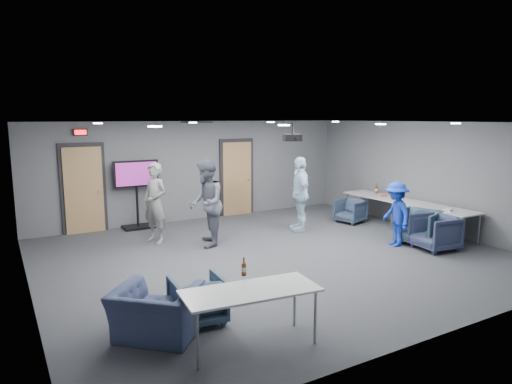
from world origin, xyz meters
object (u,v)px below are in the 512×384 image
bottle_right (376,190)px  table_right_b (436,209)px  chair_right_a (350,211)px  chair_front_a (197,300)px  bottle_front (244,269)px  tv_stand (137,190)px  projector (293,137)px  table_right_a (377,197)px  chair_right_c (435,233)px  table_front_left (251,293)px  person_b (206,203)px  chair_right_b (418,227)px  person_d (396,214)px  person_c (300,194)px  person_a (155,203)px  chair_front_b (156,313)px

bottle_right → table_right_b: bearing=-96.2°
chair_right_a → chair_front_a: chair_front_a is taller
bottle_front → tv_stand: (0.33, 6.27, 0.16)m
table_right_b → projector: size_ratio=4.58×
table_right_a → projector: size_ratio=4.32×
chair_right_a → table_right_a: (0.65, -0.30, 0.37)m
chair_right_a → chair_front_a: 6.90m
chair_right_c → chair_front_a: bearing=-75.5°
table_front_left → chair_right_a: bearing=45.2°
person_b → tv_stand: (-0.86, 2.37, 0.03)m
chair_right_c → chair_right_b: bearing=179.5°
person_d → bottle_front: person_d is taller
projector → bottle_right: bearing=42.5°
table_right_b → person_c: bearing=47.1°
person_d → projector: size_ratio=3.34×
person_b → projector: bearing=65.5°
table_right_b → bottle_front: bearing=106.7°
person_d → person_b: bearing=-102.7°
person_c → projector: 2.46m
chair_right_b → chair_right_c: (-0.07, -0.50, -0.01)m
person_c → table_front_left: (-3.92, -4.48, -0.24)m
person_d → chair_right_a: person_d is taller
person_b → table_front_left: 4.58m
person_b → table_right_a: 4.92m
bottle_front → bottle_right: (6.32, 3.98, 0.01)m
bottle_front → person_a: bearing=86.2°
chair_right_c → chair_front_b: 6.44m
person_c → bottle_right: person_c is taller
chair_right_a → table_front_left: (-5.61, -4.50, 0.37)m
chair_right_b → tv_stand: (-5.02, 4.59, 0.60)m
person_b → bottle_front: size_ratio=7.56×
chair_right_b → chair_front_b: chair_right_b is taller
bottle_front → person_c: bearing=46.8°
chair_right_b → tv_stand: size_ratio=0.49×
person_c → table_right_b: person_c is taller
person_c → chair_front_a: person_c is taller
table_right_a → table_front_left: (-6.26, -4.20, -0.01)m
chair_right_c → chair_front_b: chair_right_c is taller
chair_right_b → table_right_a: 2.20m
chair_front_a → chair_front_b: 0.65m
chair_front_b → bottle_front: bottle_front is taller
table_right_a → bottle_right: (0.23, 0.26, 0.15)m
chair_right_b → table_right_a: bearing=141.9°
person_d → chair_right_b: person_d is taller
person_c → bottle_right: size_ratio=6.58×
chair_right_a → chair_right_c: chair_right_c is taller
person_c → chair_right_a: person_c is taller
chair_front_a → table_front_left: (0.31, -0.95, 0.36)m
person_b → bottle_right: bearing=113.5°
projector → chair_front_a: bearing=-124.0°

